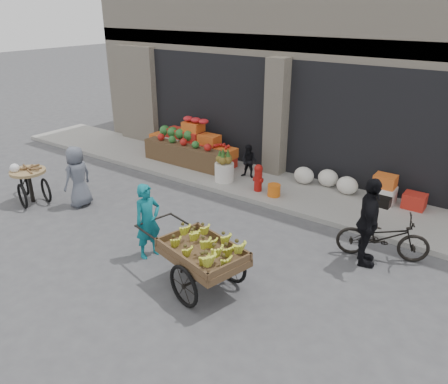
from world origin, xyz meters
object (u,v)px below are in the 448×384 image
Objects in this scene: vendor_grey at (78,177)px; bicycle at (383,237)px; seated_person at (249,161)px; cyclist at (368,223)px; fire_hydrant at (258,177)px; pineapple_bin at (224,172)px; tricycle_cart at (29,180)px; vendor_woman at (148,221)px; banana_cart at (200,249)px; orange_bucket at (274,190)px.

vendor_grey reaches higher than bicycle.
cyclist is (4.03, -2.24, 0.28)m from seated_person.
bicycle reaches higher than fire_hydrant.
fire_hydrant is (1.10, -0.05, 0.13)m from pineapple_bin.
seated_person is at bearing 137.12° from fire_hydrant.
tricycle_cart is 7.94m from cyclist.
pineapple_bin is 3.93m from vendor_woman.
seated_person reaches higher than pineapple_bin.
vendor_grey is 0.87× the size of cyclist.
seated_person is 0.62× the size of vendor_woman.
banana_cart is (2.41, -4.04, 0.38)m from pineapple_bin.
vendor_grey reaches higher than fire_hydrant.
cyclist is (2.02, 2.40, 0.11)m from banana_cart.
seated_person reaches higher than tricycle_cart.
fire_hydrant is 2.22× the size of orange_bucket.
banana_cart is 1.77× the size of vendor_grey.
vendor_woman is 0.87× the size of bicycle.
cyclist is (2.83, -1.54, 0.59)m from orange_bucket.
vendor_grey is (-3.02, 0.68, -0.00)m from vendor_woman.
bicycle reaches higher than pineapple_bin.
bicycle is at bearing -20.57° from orange_bucket.
vendor_woman reaches higher than fire_hydrant.
orange_bucket is 0.21× the size of vendor_grey.
fire_hydrant is 3.72m from bicycle.
tricycle_cart is (-4.34, -3.64, 0.06)m from fire_hydrant.
orange_bucket is at bearing -40.26° from seated_person.
vendor_grey is (-3.18, -3.06, 0.24)m from fire_hydrant.
banana_cart is at bearing 119.13° from cyclist.
banana_cart is at bearing -78.40° from orange_bucket.
pineapple_bin is 0.75m from seated_person.
tricycle_cart is 0.98× the size of vendor_grey.
banana_cart is (1.31, -3.99, 0.25)m from fire_hydrant.
banana_cart reaches higher than orange_bucket.
vendor_grey is 0.87× the size of bicycle.
seated_person is at bearing 40.13° from cyclist.
vendor_woman is 1.02× the size of tricycle_cart.
pineapple_bin is 0.35× the size of vendor_woman.
vendor_grey is (-4.49, 0.92, -0.01)m from banana_cart.
tricycle_cart is (-4.84, -3.59, 0.30)m from orange_bucket.
fire_hydrant is at bearing 121.63° from banana_cart.
vendor_woman reaches higher than banana_cart.
orange_bucket is 4.05m from banana_cart.
pineapple_bin is at bearing 177.40° from fire_hydrant.
vendor_grey reaches higher than pineapple_bin.
banana_cart is (2.01, -4.64, 0.17)m from seated_person.
fire_hydrant is 0.47× the size of vendor_woman.
orange_bucket is at bearing 40.66° from cyclist.
orange_bucket is 0.22× the size of tricycle_cart.
fire_hydrant is 0.55m from orange_bucket.
cyclist reaches higher than fire_hydrant.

